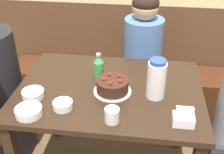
% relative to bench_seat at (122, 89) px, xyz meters
% --- Properties ---
extents(bench_seat, '(2.11, 0.38, 0.42)m').
position_rel_bench_seat_xyz_m(bench_seat, '(0.00, 0.00, 0.00)').
color(bench_seat, '#472314').
rests_on(bench_seat, ground_plane).
extents(dining_table, '(1.14, 0.82, 0.78)m').
position_rel_bench_seat_xyz_m(dining_table, '(0.00, -0.83, 0.45)').
color(dining_table, black).
rests_on(dining_table, ground_plane).
extents(birthday_cake, '(0.23, 0.23, 0.10)m').
position_rel_bench_seat_xyz_m(birthday_cake, '(0.02, -0.87, 0.61)').
color(birthday_cake, white).
rests_on(birthday_cake, dining_table).
extents(water_pitcher, '(0.11, 0.11, 0.24)m').
position_rel_bench_seat_xyz_m(water_pitcher, '(0.28, -0.88, 0.68)').
color(water_pitcher, white).
rests_on(water_pitcher, dining_table).
extents(soju_bottle, '(0.06, 0.06, 0.18)m').
position_rel_bench_seat_xyz_m(soju_bottle, '(-0.08, -0.73, 0.65)').
color(soju_bottle, '#388E4C').
rests_on(soju_bottle, dining_table).
extents(napkin_holder, '(0.11, 0.08, 0.11)m').
position_rel_bench_seat_xyz_m(napkin_holder, '(0.42, -1.11, 0.60)').
color(napkin_holder, white).
rests_on(napkin_holder, dining_table).
extents(bowl_soup_white, '(0.13, 0.13, 0.04)m').
position_rel_bench_seat_xyz_m(bowl_soup_white, '(-0.43, -0.98, 0.59)').
color(bowl_soup_white, white).
rests_on(bowl_soup_white, dining_table).
extents(bowl_rice_small, '(0.15, 0.15, 0.04)m').
position_rel_bench_seat_xyz_m(bowl_rice_small, '(-0.39, -1.14, 0.59)').
color(bowl_rice_small, white).
rests_on(bowl_rice_small, dining_table).
extents(bowl_side_dish, '(0.11, 0.11, 0.04)m').
position_rel_bench_seat_xyz_m(bowl_side_dish, '(-0.23, -1.06, 0.59)').
color(bowl_side_dish, white).
rests_on(bowl_side_dish, dining_table).
extents(glass_water_tall, '(0.08, 0.08, 0.08)m').
position_rel_bench_seat_xyz_m(glass_water_tall, '(0.06, -1.14, 0.61)').
color(glass_water_tall, silver).
rests_on(glass_water_tall, dining_table).
extents(person_pale_blue_shirt, '(0.31, 0.34, 1.19)m').
position_rel_bench_seat_xyz_m(person_pale_blue_shirt, '(0.18, -0.16, 0.36)').
color(person_pale_blue_shirt, '#33333D').
rests_on(person_pale_blue_shirt, ground_plane).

